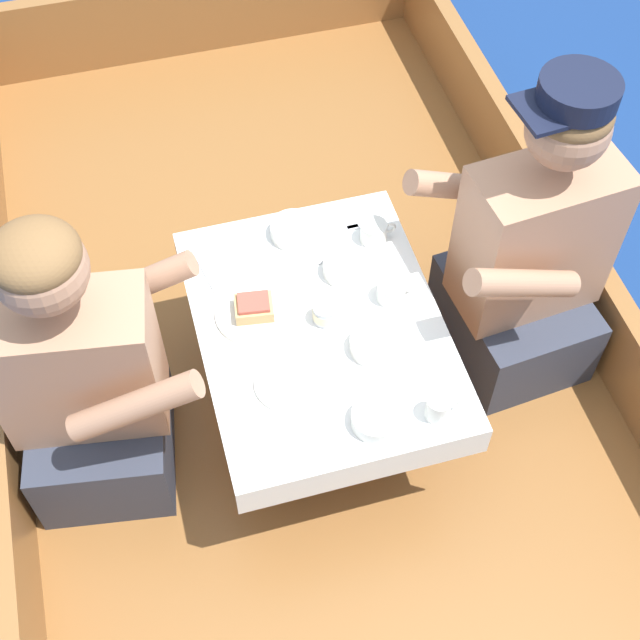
# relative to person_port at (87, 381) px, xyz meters

# --- Properties ---
(ground_plane) EXTENTS (60.00, 60.00, 0.00)m
(ground_plane) POSITION_rel_person_port_xyz_m (0.62, -0.01, -0.63)
(ground_plane) COLOR navy
(boat_deck) EXTENTS (1.84, 3.68, 0.25)m
(boat_deck) POSITION_rel_person_port_xyz_m (0.62, -0.01, -0.51)
(boat_deck) COLOR brown
(boat_deck) RESTS_ON ground_plane
(gunwale_port) EXTENTS (0.06, 3.68, 0.28)m
(gunwale_port) POSITION_rel_person_port_xyz_m (-0.27, -0.01, -0.25)
(gunwale_port) COLOR #936033
(gunwale_port) RESTS_ON boat_deck
(gunwale_starboard) EXTENTS (0.06, 3.68, 0.28)m
(gunwale_starboard) POSITION_rel_person_port_xyz_m (1.51, -0.01, -0.25)
(gunwale_starboard) COLOR #936033
(gunwale_starboard) RESTS_ON boat_deck
(bow_coaming) EXTENTS (1.72, 0.06, 0.33)m
(bow_coaming) POSITION_rel_person_port_xyz_m (0.62, 1.80, -0.23)
(bow_coaming) COLOR #936033
(bow_coaming) RESTS_ON boat_deck
(cockpit_table) EXTENTS (0.64, 0.85, 0.41)m
(cockpit_table) POSITION_rel_person_port_xyz_m (0.62, -0.00, -0.02)
(cockpit_table) COLOR #B2B2B7
(cockpit_table) RESTS_ON boat_deck
(person_port) EXTENTS (0.57, 0.51, 0.95)m
(person_port) POSITION_rel_person_port_xyz_m (0.00, 0.00, 0.00)
(person_port) COLOR #333847
(person_port) RESTS_ON boat_deck
(person_starboard) EXTENTS (0.55, 0.48, 1.03)m
(person_starboard) POSITION_rel_person_port_xyz_m (1.24, 0.06, 0.03)
(person_starboard) COLOR #333847
(person_starboard) RESTS_ON boat_deck
(plate_sandwich) EXTENTS (0.21, 0.21, 0.01)m
(plate_sandwich) POSITION_rel_person_port_xyz_m (0.46, 0.08, 0.03)
(plate_sandwich) COLOR silver
(plate_sandwich) RESTS_ON cockpit_table
(plate_bread) EXTENTS (0.17, 0.17, 0.01)m
(plate_bread) POSITION_rel_person_port_xyz_m (0.49, -0.16, 0.03)
(plate_bread) COLOR silver
(plate_bread) RESTS_ON cockpit_table
(sandwich) EXTENTS (0.11, 0.10, 0.05)m
(sandwich) POSITION_rel_person_port_xyz_m (0.46, 0.08, 0.05)
(sandwich) COLOR tan
(sandwich) RESTS_ON plate_sandwich
(bowl_port_near) EXTENTS (0.12, 0.12, 0.04)m
(bowl_port_near) POSITION_rel_person_port_xyz_m (0.73, -0.11, 0.04)
(bowl_port_near) COLOR silver
(bowl_port_near) RESTS_ON cockpit_table
(bowl_starboard_near) EXTENTS (0.13, 0.13, 0.04)m
(bowl_starboard_near) POSITION_rel_person_port_xyz_m (0.63, 0.33, 0.04)
(bowl_starboard_near) COLOR silver
(bowl_starboard_near) RESTS_ON cockpit_table
(bowl_center_far) EXTENTS (0.12, 0.12, 0.04)m
(bowl_center_far) POSITION_rel_person_port_xyz_m (0.67, -0.33, 0.04)
(bowl_center_far) COLOR silver
(bowl_center_far) RESTS_ON cockpit_table
(bowl_port_far) EXTENTS (0.11, 0.11, 0.04)m
(bowl_port_far) POSITION_rel_person_port_xyz_m (0.73, 0.15, 0.04)
(bowl_port_far) COLOR silver
(bowl_port_far) RESTS_ON cockpit_table
(coffee_cup_port) EXTENTS (0.10, 0.08, 0.06)m
(coffee_cup_port) POSITION_rel_person_port_xyz_m (0.83, 0.03, 0.05)
(coffee_cup_port) COLOR silver
(coffee_cup_port) RESTS_ON cockpit_table
(coffee_cup_starboard) EXTENTS (0.10, 0.08, 0.06)m
(coffee_cup_starboard) POSITION_rel_person_port_xyz_m (0.85, 0.25, 0.05)
(coffee_cup_starboard) COLOR silver
(coffee_cup_starboard) RESTS_ON cockpit_table
(coffee_cup_center) EXTENTS (0.09, 0.06, 0.07)m
(coffee_cup_center) POSITION_rel_person_port_xyz_m (0.83, -0.34, 0.06)
(coffee_cup_center) COLOR silver
(coffee_cup_center) RESTS_ON cockpit_table
(tin_can) EXTENTS (0.07, 0.07, 0.05)m
(tin_can) POSITION_rel_person_port_xyz_m (0.64, 0.01, 0.05)
(tin_can) COLOR silver
(tin_can) RESTS_ON cockpit_table
(utensil_spoon_port) EXTENTS (0.15, 0.11, 0.01)m
(utensil_spoon_port) POSITION_rel_person_port_xyz_m (0.64, 0.19, 0.02)
(utensil_spoon_port) COLOR silver
(utensil_spoon_port) RESTS_ON cockpit_table
(utensil_spoon_starboard) EXTENTS (0.05, 0.17, 0.01)m
(utensil_spoon_starboard) POSITION_rel_person_port_xyz_m (0.36, 0.29, 0.02)
(utensil_spoon_starboard) COLOR silver
(utensil_spoon_starboard) RESTS_ON cockpit_table
(utensil_fork_starboard) EXTENTS (0.17, 0.02, 0.00)m
(utensil_fork_starboard) POSITION_rel_person_port_xyz_m (0.76, 0.31, 0.02)
(utensil_fork_starboard) COLOR silver
(utensil_fork_starboard) RESTS_ON cockpit_table
(utensil_knife_port) EXTENTS (0.16, 0.07, 0.00)m
(utensil_knife_port) POSITION_rel_person_port_xyz_m (0.76, -0.22, 0.02)
(utensil_knife_port) COLOR silver
(utensil_knife_port) RESTS_ON cockpit_table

